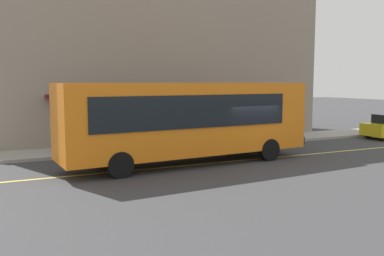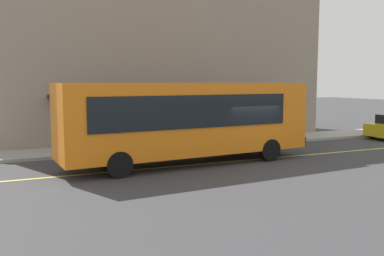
% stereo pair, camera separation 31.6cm
% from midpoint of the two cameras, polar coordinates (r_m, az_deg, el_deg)
% --- Properties ---
extents(ground, '(120.00, 120.00, 0.00)m').
position_cam_midpoint_polar(ground, '(19.20, 6.80, -4.37)').
color(ground, '#38383A').
extents(sidewalk, '(80.00, 2.80, 0.15)m').
position_cam_midpoint_polar(sidewalk, '(23.58, 0.34, -2.15)').
color(sidewalk, '#9E9B93').
rests_on(sidewalk, ground).
extents(lane_centre_stripe, '(36.00, 0.16, 0.01)m').
position_cam_midpoint_polar(lane_centre_stripe, '(19.20, 6.80, -4.36)').
color(lane_centre_stripe, '#D8D14C').
rests_on(lane_centre_stripe, ground).
extents(storefront_building, '(20.44, 8.95, 11.99)m').
position_cam_midpoint_polar(storefront_building, '(28.30, -6.04, 11.23)').
color(storefront_building, gray).
rests_on(storefront_building, ground).
extents(bus, '(11.29, 3.36, 3.50)m').
position_cam_midpoint_polar(bus, '(17.95, -0.85, 1.33)').
color(bus, orange).
rests_on(bus, ground).
extents(traffic_light, '(0.30, 0.52, 3.20)m').
position_cam_midpoint_polar(traffic_light, '(22.28, -2.22, 3.71)').
color(traffic_light, '#2D2D33').
rests_on(traffic_light, sidewalk).
extents(pedestrian_by_curb, '(0.34, 0.34, 1.68)m').
position_cam_midpoint_polar(pedestrian_by_curb, '(25.36, 4.19, 0.90)').
color(pedestrian_by_curb, black).
rests_on(pedestrian_by_curb, sidewalk).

